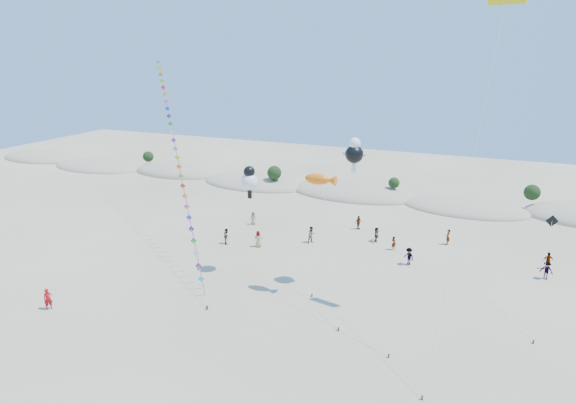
{
  "coord_description": "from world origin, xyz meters",
  "views": [
    {
      "loc": [
        17.57,
        -22.21,
        20.24
      ],
      "look_at": [
        2.51,
        14.0,
        8.03
      ],
      "focal_mm": 30.0,
      "sensor_mm": 36.0,
      "label": 1
    }
  ],
  "objects": [
    {
      "name": "flyer_foreground",
      "position": [
        -14.08,
        2.72,
        0.92
      ],
      "size": [
        0.7,
        0.8,
        1.83
      ],
      "primitive_type": "imported",
      "rotation": [
        0.0,
        0.0,
        1.07
      ],
      "color": "#AB0D10",
      "rests_on": "ground"
    },
    {
      "name": "fish_kite",
      "position": [
        5.44,
        13.95,
        10.26
      ],
      "size": [
        9.03,
        7.62,
        10.76
      ],
      "color": "#3F2D1E",
      "rests_on": "ground"
    },
    {
      "name": "parafoil_kite",
      "position": [
        17.76,
        15.34,
        23.3
      ],
      "size": [
        3.33,
        12.7,
        24.17
      ],
      "color": "#3F2D1E",
      "rests_on": "ground"
    },
    {
      "name": "cartoon_kite_low",
      "position": [
        -1.89,
        15.47,
        9.15
      ],
      "size": [
        7.92,
        3.36,
        10.43
      ],
      "color": "#3F2D1E",
      "rests_on": "ground"
    },
    {
      "name": "ground",
      "position": [
        0.0,
        0.0,
        0.0
      ],
      "size": [
        160.0,
        160.0,
        0.0
      ],
      "primitive_type": "plane",
      "color": "gray",
      "rests_on": "ground"
    },
    {
      "name": "dune_ridge",
      "position": [
        1.06,
        45.14,
        0.11
      ],
      "size": [
        145.3,
        11.49,
        5.57
      ],
      "color": "tan",
      "rests_on": "ground"
    },
    {
      "name": "kite_train",
      "position": [
        -13.2,
        20.28,
        10.07
      ],
      "size": [
        21.45,
        23.88,
        19.92
      ],
      "color": "#3F2D1E",
      "rests_on": "ground"
    },
    {
      "name": "beachgoers",
      "position": [
        7.44,
        25.14,
        0.87
      ],
      "size": [
        33.17,
        11.07,
        1.89
      ],
      "color": "slate",
      "rests_on": "ground"
    },
    {
      "name": "cartoon_kite_high",
      "position": [
        7.47,
        16.59,
        12.2
      ],
      "size": [
        2.43,
        8.69,
        13.46
      ],
      "color": "#3F2D1E",
      "rests_on": "ground"
    },
    {
      "name": "dark_kite",
      "position": [
        22.94,
        17.32,
        5.66
      ],
      "size": [
        1.24,
        6.5,
        7.99
      ],
      "color": "#3F2D1E",
      "rests_on": "ground"
    }
  ]
}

